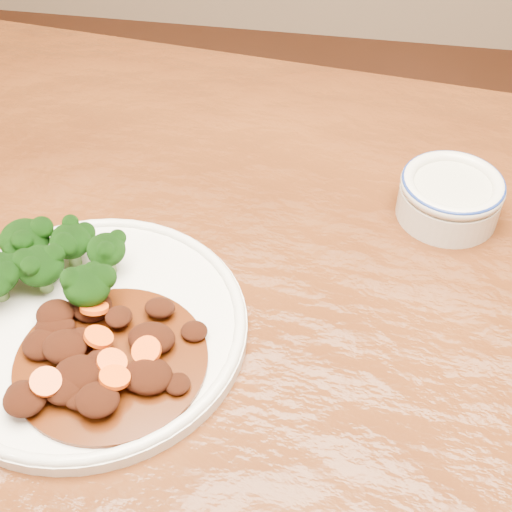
# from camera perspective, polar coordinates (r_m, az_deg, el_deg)

# --- Properties ---
(dining_table) EXTENTS (1.59, 1.06, 0.75)m
(dining_table) POSITION_cam_1_polar(r_m,az_deg,el_deg) (0.74, 3.27, -8.29)
(dining_table) COLOR #58290F
(dining_table) RESTS_ON ground
(dinner_plate) EXTENTS (0.29, 0.29, 0.02)m
(dinner_plate) POSITION_cam_1_polar(r_m,az_deg,el_deg) (0.67, -13.13, -5.55)
(dinner_plate) COLOR silver
(dinner_plate) RESTS_ON dining_table
(broccoli_florets) EXTENTS (0.14, 0.10, 0.05)m
(broccoli_florets) POSITION_cam_1_polar(r_m,az_deg,el_deg) (0.69, -16.80, -0.43)
(broccoli_florets) COLOR #658C48
(broccoli_florets) RESTS_ON dinner_plate
(mince_stew) EXTENTS (0.17, 0.17, 0.03)m
(mince_stew) POSITION_cam_1_polar(r_m,az_deg,el_deg) (0.63, -12.55, -7.86)
(mince_stew) COLOR #461D07
(mince_stew) RESTS_ON dinner_plate
(dip_bowl) EXTENTS (0.11, 0.11, 0.05)m
(dip_bowl) POSITION_cam_1_polar(r_m,az_deg,el_deg) (0.79, 15.28, 4.71)
(dip_bowl) COLOR beige
(dip_bowl) RESTS_ON dining_table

